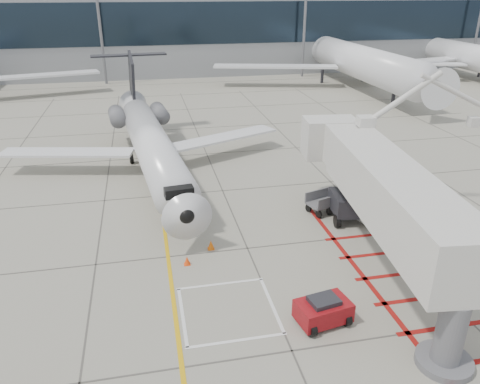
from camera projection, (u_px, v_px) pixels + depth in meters
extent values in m
plane|color=gray|center=(266.00, 291.00, 21.92)|extent=(260.00, 260.00, 0.00)
cone|color=#F5410C|center=(187.00, 261.00, 23.94)|extent=(0.34, 0.34, 0.47)
cone|color=#DB5B0B|center=(211.00, 245.00, 25.34)|extent=(0.37, 0.37, 0.52)
cube|color=gray|center=(222.00, 23.00, 83.64)|extent=(180.00, 28.00, 14.00)
cube|color=black|center=(238.00, 23.00, 70.65)|extent=(180.00, 0.10, 6.00)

